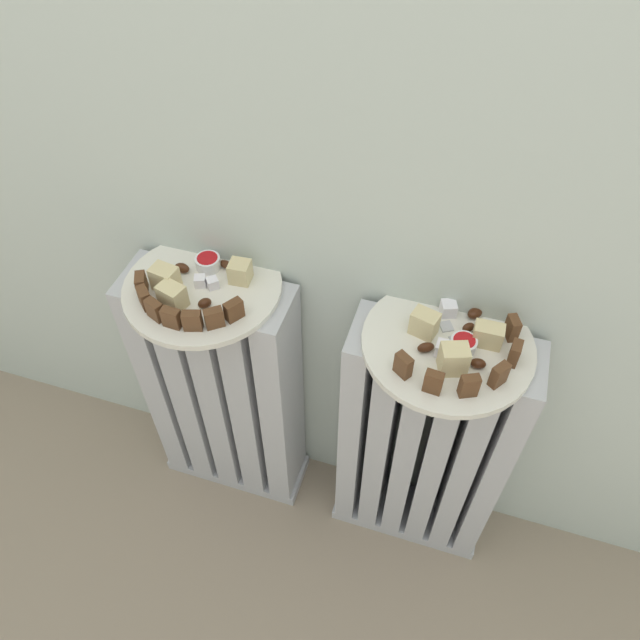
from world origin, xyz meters
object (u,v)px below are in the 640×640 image
Objects in this scene: radiator_right at (422,448)px; plate_right at (448,344)px; jam_bowl_left at (208,262)px; plate_left at (203,287)px; fork at (452,338)px; radiator_left at (225,395)px; jam_bowl_right at (463,344)px.

radiator_right is 0.33m from plate_right.
plate_right is 0.45m from jam_bowl_left.
plate_left is 0.44m from fork.
plate_left is 3.29× the size of fork.
plate_left is (0.00, 0.00, 0.33)m from radiator_left.
fork is (0.00, 0.01, 0.01)m from plate_right.
radiator_right is at bearing 45.00° from plate_right.
jam_bowl_right reaches higher than plate_right.
radiator_left is 0.44m from radiator_right.
fork reaches higher than radiator_left.
jam_bowl_right is (0.47, -0.05, -0.00)m from jam_bowl_left.
jam_bowl_left is (-0.01, 0.05, 0.02)m from plate_left.
jam_bowl_left is at bearing 174.21° from radiator_right.
plate_right is at bearing 162.01° from jam_bowl_right.
plate_right reaches higher than radiator_left.
jam_bowl_left is 0.53× the size of fork.
jam_bowl_left is at bearing 99.62° from radiator_left.
plate_right is (0.44, 0.00, 0.33)m from radiator_left.
jam_bowl_left is (-0.01, 0.05, 0.35)m from radiator_left.
radiator_right is 2.29× the size of plate_left.
plate_left is at bearing -178.91° from fork.
plate_right reaches higher than radiator_right.
jam_bowl_left and jam_bowl_right have the same top height.
fork is (0.44, 0.01, 0.34)m from radiator_left.
jam_bowl_left reaches higher than radiator_right.
jam_bowl_left is 0.45m from fork.
fork reaches higher than plate_right.
jam_bowl_right is (0.46, -0.01, 0.35)m from radiator_left.
radiator_left is 0.36m from jam_bowl_left.
jam_bowl_left is at bearing 99.62° from plate_left.
plate_left is 6.24× the size of jam_bowl_left.
radiator_left is at bearing 0.00° from plate_left.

